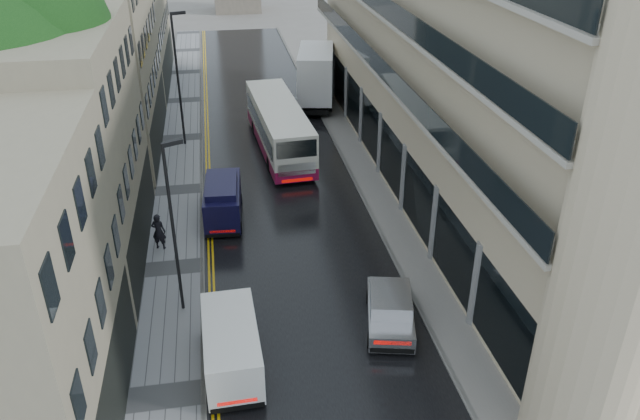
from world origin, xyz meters
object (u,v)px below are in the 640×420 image
object	(u,v)px
cream_bus	(269,148)
silver_hatchback	(371,331)
white_van	(209,382)
navy_van	(205,214)
pedestrian	(159,231)
lamp_post_far	(178,81)
lamp_post_near	(173,232)
tree_far	(63,66)
white_lorry	(300,83)

from	to	relation	value
cream_bus	silver_hatchback	distance (m)	17.14
white_van	navy_van	size ratio (longest dim) A/B	0.99
white_van	pedestrian	size ratio (longest dim) A/B	2.42
lamp_post_far	lamp_post_near	bearing A→B (deg)	-107.01
lamp_post_near	lamp_post_far	size ratio (longest dim) A/B	0.86
cream_bus	lamp_post_far	xyz separation A→B (m)	(-5.29, 5.29, 2.86)
silver_hatchback	navy_van	distance (m)	11.67
tree_far	silver_hatchback	distance (m)	25.59
lamp_post_near	navy_van	bearing A→B (deg)	55.81
silver_hatchback	pedestrian	size ratio (longest dim) A/B	2.17
lamp_post_near	white_lorry	bearing A→B (deg)	46.09
tree_far	pedestrian	bearing A→B (deg)	-64.69
navy_van	lamp_post_near	bearing A→B (deg)	-96.04
white_lorry	lamp_post_far	distance (m)	10.52
silver_hatchback	lamp_post_far	distance (m)	23.79
lamp_post_near	white_van	bearing A→B (deg)	-103.82
pedestrian	lamp_post_far	world-z (taller)	lamp_post_far
navy_van	pedestrian	distance (m)	2.54
lamp_post_near	silver_hatchback	bearing A→B (deg)	-50.93
lamp_post_near	lamp_post_far	xyz separation A→B (m)	(-0.27, 18.64, 0.60)
tree_far	lamp_post_near	size ratio (longest dim) A/B	1.66
lamp_post_far	white_van	bearing A→B (deg)	-104.70
lamp_post_far	silver_hatchback	bearing A→B (deg)	-89.10
white_lorry	silver_hatchback	xyz separation A→B (m)	(-1.18, -27.69, -1.50)
white_van	cream_bus	bearing A→B (deg)	76.61
white_lorry	cream_bus	bearing A→B (deg)	-96.56
pedestrian	tree_far	bearing A→B (deg)	-48.36
pedestrian	lamp_post_far	bearing A→B (deg)	-77.56
pedestrian	lamp_post_near	world-z (taller)	lamp_post_near
silver_hatchback	lamp_post_near	world-z (taller)	lamp_post_near
white_lorry	lamp_post_near	distance (m)	25.57
white_lorry	lamp_post_near	world-z (taller)	lamp_post_near
white_van	pedestrian	world-z (taller)	white_van
white_lorry	pedestrian	bearing A→B (deg)	-105.71
cream_bus	navy_van	bearing A→B (deg)	-123.09
navy_van	pedestrian	bearing A→B (deg)	-149.08
silver_hatchback	lamp_post_far	world-z (taller)	lamp_post_far
silver_hatchback	navy_van	world-z (taller)	navy_van
navy_van	tree_far	bearing A→B (deg)	129.88
cream_bus	silver_hatchback	bearing A→B (deg)	-86.36
tree_far	white_van	distance (m)	24.53
tree_far	lamp_post_far	bearing A→B (deg)	13.84
cream_bus	lamp_post_far	bearing A→B (deg)	131.07
pedestrian	lamp_post_near	size ratio (longest dim) A/B	0.25
cream_bus	pedestrian	distance (m)	10.35
navy_van	white_lorry	bearing A→B (deg)	71.06
cream_bus	silver_hatchback	xyz separation A→B (m)	(2.26, -16.97, -0.82)
silver_hatchback	white_van	xyz separation A→B (m)	(-6.22, -2.00, 0.27)
silver_hatchback	tree_far	bearing A→B (deg)	137.11
tree_far	lamp_post_near	xyz separation A→B (m)	(6.84, -17.03, -2.36)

